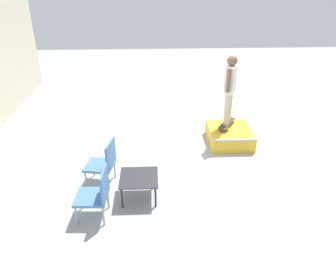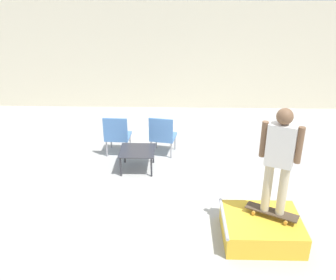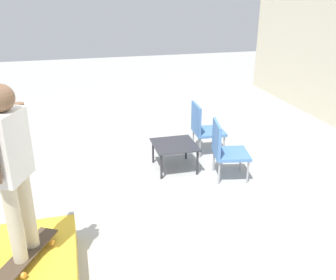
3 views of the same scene
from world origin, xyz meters
name	(u,v)px [view 1 (image 1 of 3)]	position (x,y,z in m)	size (l,w,h in m)	color
ground_plane	(176,164)	(0.00, 0.00, 0.00)	(24.00, 24.00, 0.00)	#A8A8A3
skate_ramp_box	(229,136)	(0.94, -1.35, 0.18)	(1.18, 0.99, 0.37)	gold
skateboard_on_ramp	(227,124)	(1.09, -1.30, 0.43)	(0.78, 0.55, 0.07)	#473828
person_skater	(230,85)	(1.09, -1.30, 1.40)	(0.53, 0.34, 1.62)	#C6B793
coffee_table	(139,179)	(-1.14, 0.76, 0.38)	(0.70, 0.68, 0.43)	#2D2D33
patio_chair_left	(97,192)	(-1.64, 1.43, 0.49)	(0.55, 0.55, 0.91)	#99999E
patio_chair_right	(104,161)	(-0.66, 1.44, 0.49)	(0.61, 0.61, 0.91)	#99999E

